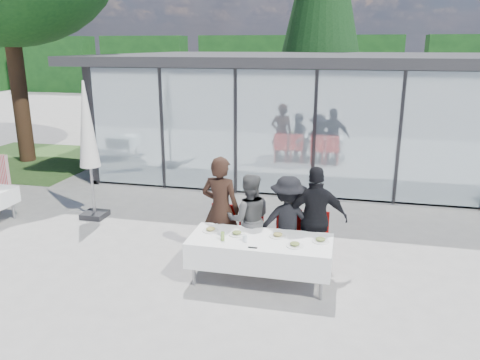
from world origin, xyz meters
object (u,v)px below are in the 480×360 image
Objects in this scene: spare_chair_b at (477,186)px; diner_chair_b at (250,232)px; juice_bottle at (223,236)px; folded_eyeglasses at (253,248)px; diner_c at (288,222)px; plate_c at (278,235)px; diner_a at (221,209)px; plate_a at (211,230)px; plate_b at (237,233)px; plate_d at (320,240)px; plate_extra at (295,245)px; diner_chair_d at (315,237)px; diner_b at (249,219)px; market_umbrella at (87,133)px; diner_chair_a at (222,229)px; diner_chair_c at (288,235)px; diner_d at (316,219)px; dining_table at (260,251)px.

diner_chair_b is at bearing -139.45° from spare_chair_b.
folded_eyeglasses is at bearing -18.76° from juice_bottle.
folded_eyeglasses is (0.52, -0.18, -0.06)m from juice_bottle.
plate_c is (-0.09, -0.51, -0.03)m from diner_c.
diner_chair_b is 6.96× the size of folded_eyeglasses.
plate_c is at bearing 71.59° from diner_c.
diner_a is at bearing -169.03° from diner_chair_b.
plate_a reaches higher than folded_eyeglasses.
plate_b is 0.57m from folded_eyeglasses.
plate_extra is at bearing -144.77° from plate_d.
diner_a is 7.07× the size of plate_b.
diner_b is at bearing -175.08° from diner_chair_d.
market_umbrella is at bearing 156.22° from plate_c.
diner_chair_c is at bearing 0.00° from diner_chair_a.
diner_chair_a is at bearing 180.00° from diner_chair_b.
diner_chair_b is (-0.00, 0.10, -0.27)m from diner_b.
diner_chair_b is 0.54× the size of diner_d.
plate_a is (-0.86, 0.13, 0.24)m from dining_table.
diner_c reaches higher than diner_chair_a.
plate_b is 1.00× the size of plate_c.
plate_b is 1.34m from plate_d.
juice_bottle reaches higher than folded_eyeglasses.
diner_b is at bearing -10.97° from diner_chair_a.
dining_table is 0.79m from diner_c.
diner_chair_d is (1.14, 0.10, -0.27)m from diner_b.
market_umbrella is at bearing 163.52° from diner_chair_c.
market_umbrella is at bearing 158.16° from diner_chair_a.
dining_table is 0.44m from folded_eyeglasses.
diner_chair_c reaches higher than plate_extra.
diner_c is at bearing 68.98° from folded_eyeglasses.
plate_d is 1.00× the size of plate_extra.
diner_b is at bearing -138.75° from spare_chair_b.
juice_bottle is at bearing -121.39° from plate_b.
diner_chair_b is at bearing -16.74° from diner_c.
plate_d is at bearing -0.87° from plate_a.
plate_c is (0.66, 0.07, 0.00)m from plate_b.
diner_chair_c is 3.63× the size of plate_a.
diner_chair_c is 6.96× the size of folded_eyeglasses.
diner_c is at bearing -134.25° from spare_chair_b.
diner_c reaches higher than diner_b.
plate_b is at bearing 14.91° from diner_d.
diner_chair_b is 1.20m from diner_d.
plate_extra is (-0.37, -0.26, 0.00)m from plate_d.
diner_c is at bearing -172.80° from diner_a.
folded_eyeglasses is at bearing -154.30° from plate_d.
folded_eyeglasses is 0.05× the size of market_umbrella.
diner_d is 6.74× the size of plate_c.
plate_extra is at bearing -44.76° from plate_c.
diner_chair_b reaches higher than dining_table.
diner_chair_a reaches higher than dining_table.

